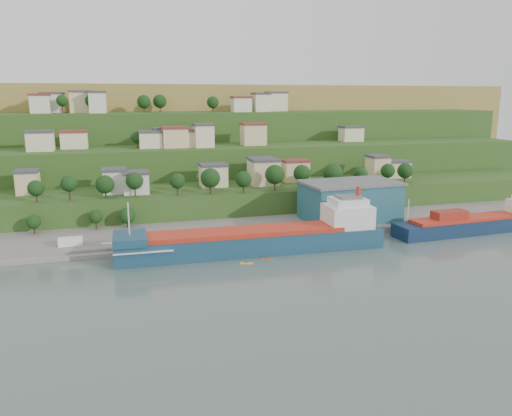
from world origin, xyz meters
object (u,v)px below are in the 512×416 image
object	(u,v)px
caravan	(71,243)
kayak_orange	(267,258)
cargo_ship_near	(261,241)
warehouse	(350,201)
cargo_ship_far	(479,224)

from	to	relation	value
caravan	kayak_orange	bearing A→B (deg)	-24.56
cargo_ship_near	warehouse	xyz separation A→B (m)	(36.21, 19.47, 5.42)
caravan	warehouse	bearing A→B (deg)	1.63
kayak_orange	caravan	bearing A→B (deg)	-179.26
cargo_ship_near	caravan	xyz separation A→B (m)	(-50.49, 13.01, -0.32)
cargo_ship_near	cargo_ship_far	world-z (taller)	cargo_ship_near
cargo_ship_near	caravan	bearing A→B (deg)	166.74
cargo_ship_near	kayak_orange	distance (m)	7.73
kayak_orange	warehouse	bearing A→B (deg)	58.84
cargo_ship_near	cargo_ship_far	distance (m)	72.37
caravan	kayak_orange	world-z (taller)	caravan
caravan	kayak_orange	size ratio (longest dim) A/B	2.14
warehouse	caravan	distance (m)	87.14
cargo_ship_far	warehouse	size ratio (longest dim) A/B	1.72
cargo_ship_near	warehouse	size ratio (longest dim) A/B	2.30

